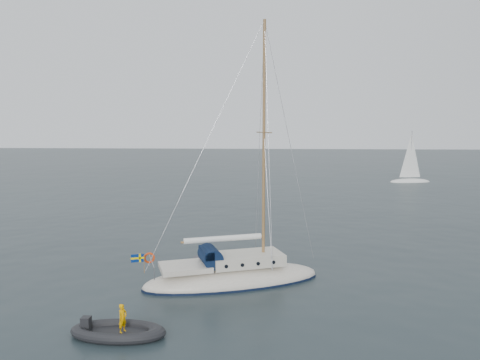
{
  "coord_description": "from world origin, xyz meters",
  "views": [
    {
      "loc": [
        1.74,
        -26.11,
        8.47
      ],
      "look_at": [
        -0.14,
        0.0,
        5.45
      ],
      "focal_mm": 35.0,
      "sensor_mm": 36.0,
      "label": 1
    }
  ],
  "objects": [
    {
      "name": "ground",
      "position": [
        0.0,
        0.0,
        0.0
      ],
      "size": [
        300.0,
        300.0,
        0.0
      ],
      "primitive_type": "plane",
      "color": "black",
      "rests_on": "ground"
    },
    {
      "name": "sailboat",
      "position": [
        -0.41,
        -1.62,
        1.11
      ],
      "size": [
        10.28,
        3.08,
        14.65
      ],
      "rotation": [
        0.0,
        0.0,
        0.36
      ],
      "color": "beige",
      "rests_on": "ground"
    },
    {
      "name": "dinghy",
      "position": [
        -1.89,
        2.15,
        0.18
      ],
      "size": [
        2.86,
        1.29,
        0.41
      ],
      "rotation": [
        0.0,
        0.0,
        -0.04
      ],
      "color": "#49494D",
      "rests_on": "ground"
    },
    {
      "name": "rib",
      "position": [
        -4.51,
        -8.44,
        0.23
      ],
      "size": [
        3.95,
        1.79,
        1.38
      ],
      "rotation": [
        0.0,
        0.0,
        -0.02
      ],
      "color": "black",
      "rests_on": "ground"
    },
    {
      "name": "distant_yacht_c",
      "position": [
        22.43,
        46.06,
        3.53
      ],
      "size": [
        6.23,
        3.32,
        8.26
      ],
      "rotation": [
        0.0,
        0.0,
        0.18
      ],
      "color": "white",
      "rests_on": "ground"
    }
  ]
}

